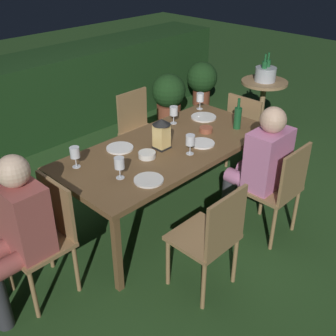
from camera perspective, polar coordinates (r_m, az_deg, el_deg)
The scene contains 27 objects.
ground_plane at distance 3.93m, azimuth 0.00°, elevation -6.49°, with size 16.00×16.00×0.00m, color #26471E.
dining_table at distance 3.57m, azimuth 0.00°, elevation 2.34°, with size 1.96×0.91×0.73m.
chair_head_near at distance 3.06m, azimuth -16.46°, elevation -8.62°, with size 0.40×0.42×0.87m.
person_in_rust at distance 2.91m, azimuth -20.17°, elevation -7.83°, with size 0.48×0.38×1.15m.
chair_side_right_b at distance 4.48m, azimuth -3.83°, elevation 5.46°, with size 0.42×0.40×0.87m.
chair_side_left_b at distance 3.55m, azimuth 14.92°, elevation -2.54°, with size 0.42×0.40×0.87m.
person_in_pink at distance 3.56m, azimuth 12.56°, elevation 0.68°, with size 0.38×0.47×1.15m.
chair_side_left_a at distance 2.93m, azimuth 5.91°, elevation -9.24°, with size 0.42×0.40×0.87m.
chair_head_far at distance 4.53m, azimuth 10.94°, elevation 5.25°, with size 0.40×0.42×0.87m.
lantern_centerpiece at distance 3.45m, azimuth -0.89°, elevation 4.96°, with size 0.15×0.15×0.27m.
green_bottle_on_table at distance 3.88m, azimuth 9.52°, elevation 6.87°, with size 0.07×0.07×0.29m.
wine_glass_a at distance 3.04m, azimuth -6.69°, elevation 0.55°, with size 0.08×0.08×0.17m.
wine_glass_b at distance 3.25m, azimuth -12.64°, elevation 1.96°, with size 0.08×0.08×0.17m.
wine_glass_c at distance 3.93m, azimuth 0.78°, elevation 7.72°, with size 0.08×0.08×0.17m.
wine_glass_d at distance 4.29m, azimuth 4.42°, elevation 9.54°, with size 0.08×0.08×0.17m.
wine_glass_e at distance 3.37m, azimuth 3.07°, elevation 3.73°, with size 0.08×0.08×0.17m.
plate_a at distance 3.52m, azimuth -6.61°, elevation 2.74°, with size 0.23×0.23×0.01m, color white.
plate_b at distance 3.04m, azimuth -2.67°, elevation -1.65°, with size 0.22×0.22×0.01m, color silver.
plate_c at distance 4.11m, azimuth 4.90°, elevation 6.96°, with size 0.25×0.25×0.01m, color white.
plate_d at distance 3.58m, azimuth 4.70°, elevation 3.40°, with size 0.21×0.21×0.01m, color white.
bowl_olives at distance 3.36m, azimuth -2.89°, elevation 1.85°, with size 0.14×0.14×0.05m.
bowl_bread at distance 3.81m, azimuth 5.23°, elevation 5.30°, with size 0.12×0.12×0.05m.
side_table at distance 5.50m, azimuth 12.83°, elevation 9.27°, with size 0.58×0.58×0.70m.
ice_bucket at distance 5.40m, azimuth 13.23°, elevation 12.57°, with size 0.26×0.26×0.34m.
hedge_backdrop at distance 5.45m, azimuth -18.57°, elevation 8.68°, with size 6.00×0.77×1.01m, color #193816.
potted_plant_by_hedge at distance 5.80m, azimuth 0.10°, elevation 9.96°, with size 0.47×0.47×0.66m.
potted_plant_corner at distance 6.39m, azimuth 4.67°, elevation 11.92°, with size 0.46×0.46×0.65m.
Camera 1 is at (-2.27, -2.21, 2.32)m, focal length 44.47 mm.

